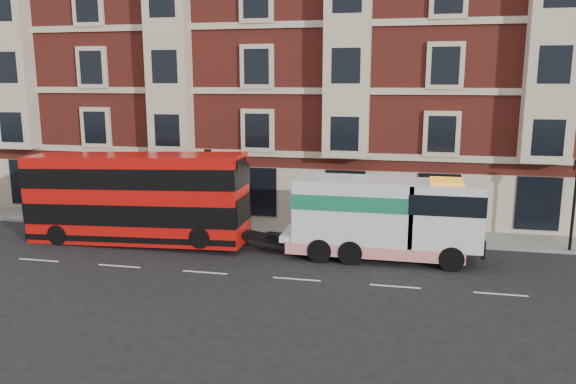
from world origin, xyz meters
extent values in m
plane|color=black|center=(0.00, 0.00, 0.00)|extent=(120.00, 120.00, 0.00)
cube|color=slate|center=(0.00, 7.50, 0.07)|extent=(90.00, 3.00, 0.15)
cube|color=maroon|center=(0.50, 15.00, 9.00)|extent=(45.00, 12.00, 18.00)
cylinder|color=black|center=(-6.00, 6.20, 2.15)|extent=(0.14, 0.14, 4.00)
cube|color=black|center=(-6.00, 6.20, 4.25)|extent=(0.35, 0.15, 0.50)
cylinder|color=black|center=(12.00, 6.20, 2.15)|extent=(0.14, 0.14, 4.00)
cube|color=red|center=(-8.85, 3.54, 2.32)|extent=(11.05, 2.47, 4.34)
cube|color=black|center=(-8.85, 3.54, 1.68)|extent=(11.09, 2.53, 1.04)
cube|color=black|center=(-8.85, 3.54, 3.45)|extent=(11.09, 2.53, 0.99)
cylinder|color=black|center=(-12.60, 2.42, 0.51)|extent=(1.03, 0.32, 1.03)
cylinder|color=black|center=(-12.60, 4.65, 0.51)|extent=(1.03, 0.32, 1.03)
cylinder|color=black|center=(-5.11, 2.42, 0.81)|extent=(1.03, 0.32, 1.03)
cylinder|color=black|center=(-5.11, 4.65, 0.81)|extent=(1.03, 0.32, 1.03)
cube|color=silver|center=(3.15, 3.54, 0.94)|extent=(8.88, 2.27, 0.30)
cube|color=silver|center=(6.01, 3.54, 2.22)|extent=(3.16, 2.47, 2.86)
cube|color=silver|center=(1.96, 3.54, 2.27)|extent=(5.33, 2.47, 2.86)
cube|color=#176849|center=(1.96, 3.54, 2.76)|extent=(5.38, 2.51, 0.69)
cube|color=red|center=(2.95, 3.54, 0.59)|extent=(7.89, 2.53, 0.54)
cylinder|color=black|center=(6.30, 2.42, 0.54)|extent=(1.09, 0.35, 1.09)
cylinder|color=black|center=(6.30, 4.65, 0.54)|extent=(1.09, 0.35, 1.09)
cylinder|color=black|center=(1.96, 2.42, 0.54)|extent=(1.09, 0.39, 1.09)
cylinder|color=black|center=(1.96, 4.65, 0.54)|extent=(1.09, 0.39, 1.09)
cylinder|color=black|center=(0.58, 2.42, 0.54)|extent=(1.09, 0.39, 1.09)
cylinder|color=black|center=(0.58, 4.65, 0.54)|extent=(1.09, 0.39, 1.09)
imported|color=#1B2336|center=(-6.77, 7.35, 0.94)|extent=(0.57, 0.38, 1.57)
camera|label=1|loc=(4.22, -21.60, 8.08)|focal=35.00mm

